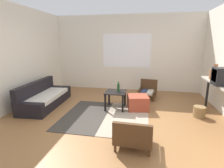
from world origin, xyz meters
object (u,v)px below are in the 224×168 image
armchair_by_window (148,90)px  clay_vase (215,74)px  console_shelf (221,87)px  ottoman_orange (138,102)px  glass_bottle (118,87)px  armchair_striped_foreground (133,136)px  couch (44,98)px  wicker_basket (199,112)px  coffee_table (116,95)px

armchair_by_window → clay_vase: bearing=-29.8°
console_shelf → clay_vase: 0.50m
armchair_by_window → console_shelf: size_ratio=0.40×
ottoman_orange → glass_bottle: glass_bottle is taller
console_shelf → clay_vase: clay_vase is taller
armchair_striped_foreground → ottoman_orange: (-0.01, 1.80, -0.04)m
couch → wicker_basket: bearing=-0.5°
couch → armchair_striped_foreground: 3.06m
couch → glass_bottle: 2.11m
wicker_basket → coffee_table: bearing=175.5°
armchair_by_window → armchair_striped_foreground: (-0.26, -2.89, -0.01)m
wicker_basket → armchair_by_window: bearing=132.3°
couch → coffee_table: couch is taller
console_shelf → wicker_basket: 0.73m
ottoman_orange → armchair_striped_foreground: bearing=-89.7°
coffee_table → armchair_by_window: armchair_by_window is taller
couch → glass_bottle: size_ratio=7.21×
ottoman_orange → wicker_basket: (1.46, -0.22, -0.06)m
armchair_by_window → clay_vase: clay_vase is taller
armchair_striped_foreground → console_shelf: console_shelf is taller
armchair_striped_foreground → clay_vase: size_ratio=1.74×
coffee_table → armchair_by_window: (0.85, 1.15, -0.12)m
couch → wicker_basket: couch is taller
clay_vase → coffee_table: bearing=-174.1°
coffee_table → couch: bearing=-176.5°
ottoman_orange → wicker_basket: size_ratio=1.86×
clay_vase → glass_bottle: size_ratio=1.43×
wicker_basket → armchair_striped_foreground: bearing=-132.5°
armchair_by_window → armchair_striped_foreground: bearing=-95.1°
couch → console_shelf: (4.42, -0.07, 0.54)m
console_shelf → ottoman_orange: bearing=172.3°
clay_vase → ottoman_orange: bearing=-174.0°
console_shelf → coffee_table: bearing=175.5°
ottoman_orange → glass_bottle: 0.65m
couch → armchair_by_window: (2.85, 1.27, 0.03)m
armchair_by_window → wicker_basket: 1.78m
coffee_table → armchair_striped_foreground: bearing=-71.2°
armchair_by_window → console_shelf: bearing=-40.5°
ottoman_orange → couch: bearing=-176.0°
ottoman_orange → console_shelf: bearing=-7.7°
couch → armchair_striped_foreground: size_ratio=2.90×
clay_vase → glass_bottle: (-2.35, -0.21, -0.40)m
coffee_table → console_shelf: size_ratio=0.33×
ottoman_orange → glass_bottle: (-0.52, -0.02, 0.39)m
console_shelf → armchair_striped_foreground: bearing=-139.6°
coffee_table → clay_vase: clay_vase is taller
coffee_table → wicker_basket: bearing=-4.5°
armchair_by_window → ottoman_orange: armchair_by_window is taller
console_shelf → glass_bottle: size_ratio=6.49×
couch → armchair_by_window: couch is taller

